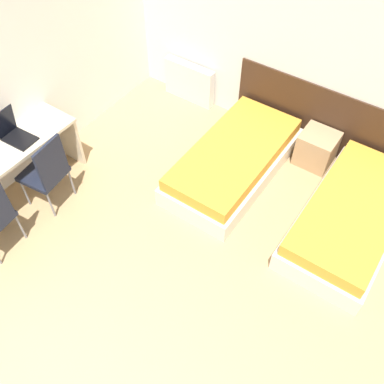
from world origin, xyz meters
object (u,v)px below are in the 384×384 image
at_px(bed_near_window, 234,161).
at_px(chair_near_laptop, 47,171).
at_px(bed_near_door, 351,217).
at_px(nightstand, 317,148).
at_px(laptop, 15,133).

relative_size(bed_near_window, chair_near_laptop, 1.98).
relative_size(bed_near_door, nightstand, 4.34).
relative_size(bed_near_window, laptop, 5.26).
xyz_separation_m(bed_near_door, laptop, (-3.34, -1.52, 0.61)).
bearing_deg(bed_near_window, nightstand, 45.29).
relative_size(chair_near_laptop, laptop, 2.65).
xyz_separation_m(bed_near_door, nightstand, (-0.74, 0.75, 0.02)).
distance_m(nightstand, chair_near_laptop, 3.19).
xyz_separation_m(bed_near_window, chair_near_laptop, (-1.44, -1.56, 0.32)).
height_order(bed_near_window, laptop, laptop).
relative_size(bed_near_window, nightstand, 4.34).
xyz_separation_m(chair_near_laptop, laptop, (-0.43, 0.04, 0.29)).
bearing_deg(bed_near_door, nightstand, 134.71).
bearing_deg(bed_near_window, laptop, -140.84).
bearing_deg(bed_near_window, chair_near_laptop, -132.65).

